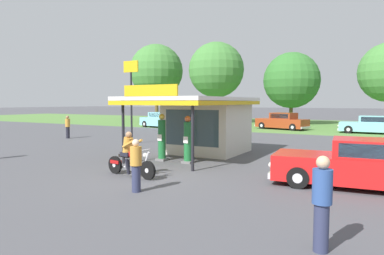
# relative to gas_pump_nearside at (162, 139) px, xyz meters

# --- Properties ---
(ground_plane) EXTENTS (300.00, 300.00, 0.00)m
(ground_plane) POSITION_rel_gas_pump_nearside_xyz_m (1.54, -2.22, -0.96)
(ground_plane) COLOR #4C4C51
(grass_verge_strip) EXTENTS (120.00, 24.00, 0.01)m
(grass_verge_strip) POSITION_rel_gas_pump_nearside_xyz_m (1.54, 27.78, -0.96)
(grass_verge_strip) COLOR #56843D
(grass_verge_strip) RESTS_ON ground
(service_station_kiosk) EXTENTS (4.26, 7.06, 3.28)m
(service_station_kiosk) POSITION_rel_gas_pump_nearside_xyz_m (0.67, 2.87, 0.69)
(service_station_kiosk) COLOR beige
(service_station_kiosk) RESTS_ON ground
(gas_pump_nearside) EXTENTS (0.44, 0.44, 2.09)m
(gas_pump_nearside) POSITION_rel_gas_pump_nearside_xyz_m (0.00, 0.00, 0.00)
(gas_pump_nearside) COLOR slate
(gas_pump_nearside) RESTS_ON ground
(gas_pump_offside) EXTENTS (0.44, 0.44, 2.03)m
(gas_pump_offside) POSITION_rel_gas_pump_nearside_xyz_m (1.33, -0.00, -0.03)
(gas_pump_offside) COLOR slate
(gas_pump_offside) RESTS_ON ground
(motorcycle_with_rider) EXTENTS (2.30, 0.72, 1.58)m
(motorcycle_with_rider) POSITION_rel_gas_pump_nearside_xyz_m (0.87, -3.28, -0.31)
(motorcycle_with_rider) COLOR black
(motorcycle_with_rider) RESTS_ON ground
(featured_classic_sedan) EXTENTS (5.45, 2.25, 1.50)m
(featured_classic_sedan) POSITION_rel_gas_pump_nearside_xyz_m (8.12, -1.17, -0.27)
(featured_classic_sedan) COLOR red
(featured_classic_sedan) RESTS_ON ground
(parked_car_back_row_right) EXTENTS (5.02, 1.98, 1.47)m
(parked_car_back_row_right) POSITION_rel_gas_pump_nearside_xyz_m (7.83, 19.44, -0.28)
(parked_car_back_row_right) COLOR #7AC6D1
(parked_car_back_row_right) RESTS_ON ground
(parked_car_back_row_far_left) EXTENTS (5.32, 3.11, 1.60)m
(parked_car_back_row_far_left) POSITION_rel_gas_pump_nearside_xyz_m (0.19, 20.28, -0.23)
(parked_car_back_row_far_left) COLOR #993819
(parked_car_back_row_far_left) RESTS_ON ground
(parked_car_second_row_spare) EXTENTS (5.30, 2.84, 1.57)m
(parked_car_second_row_spare) POSITION_rel_gas_pump_nearside_xyz_m (-11.27, 16.60, -0.24)
(parked_car_second_row_spare) COLOR #7AC6D1
(parked_car_second_row_spare) RESTS_ON ground
(parked_car_back_row_centre_right) EXTENTS (4.89, 2.09, 1.43)m
(parked_car_back_row_centre_right) POSITION_rel_gas_pump_nearside_xyz_m (-5.15, 16.17, -0.30)
(parked_car_back_row_centre_right) COLOR #E55993
(parked_car_back_row_centre_right) RESTS_ON ground
(bystander_leaning_by_kiosk) EXTENTS (0.34, 0.34, 1.54)m
(bystander_leaning_by_kiosk) POSITION_rel_gas_pump_nearside_xyz_m (2.37, -4.85, -0.15)
(bystander_leaning_by_kiosk) COLOR #2D3351
(bystander_leaning_by_kiosk) RESTS_ON ground
(bystander_standing_back_lot) EXTENTS (0.34, 0.34, 1.69)m
(bystander_standing_back_lot) POSITION_rel_gas_pump_nearside_xyz_m (7.70, -6.48, -0.07)
(bystander_standing_back_lot) COLOR #2D3351
(bystander_standing_back_lot) RESTS_ON ground
(bystander_admiring_sedan) EXTENTS (0.34, 0.34, 1.64)m
(bystander_admiring_sedan) POSITION_rel_gas_pump_nearside_xyz_m (-11.23, 4.55, -0.10)
(bystander_admiring_sedan) COLOR black
(bystander_admiring_sedan) RESTS_ON ground
(tree_oak_far_left) EXTENTS (6.84, 6.84, 10.01)m
(tree_oak_far_left) POSITION_rel_gas_pump_nearside_xyz_m (-9.56, 26.36, 5.53)
(tree_oak_far_left) COLOR brown
(tree_oak_far_left) RESTS_ON ground
(tree_oak_far_right) EXTENTS (7.19, 7.19, 10.44)m
(tree_oak_far_right) POSITION_rel_gas_pump_nearside_xyz_m (-18.49, 26.16, 5.87)
(tree_oak_far_right) COLOR brown
(tree_oak_far_right) RESTS_ON ground
(tree_oak_distant_spare) EXTENTS (6.47, 6.47, 8.37)m
(tree_oak_distant_spare) POSITION_rel_gas_pump_nearside_xyz_m (-0.69, 27.87, 4.02)
(tree_oak_distant_spare) COLOR brown
(tree_oak_distant_spare) RESTS_ON ground
(roadside_pole_sign) EXTENTS (1.10, 0.12, 5.17)m
(roadside_pole_sign) POSITION_rel_gas_pump_nearside_xyz_m (-5.23, 4.36, 2.54)
(roadside_pole_sign) COLOR black
(roadside_pole_sign) RESTS_ON ground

